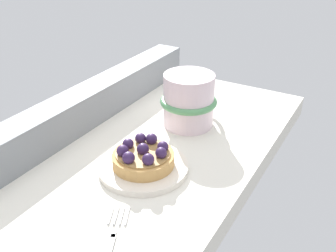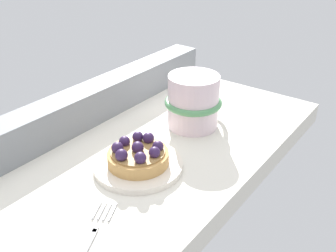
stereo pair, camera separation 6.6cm
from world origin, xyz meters
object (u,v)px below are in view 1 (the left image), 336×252
Objects in this scene: dessert_plate at (144,167)px; dessert_fork at (109,249)px; coffee_mug at (189,100)px; raspberry_tart at (143,156)px.

dessert_plate is 16.95cm from dessert_fork.
coffee_mug is (17.05, 0.96, 4.50)cm from dessert_plate.
coffee_mug is 0.94× the size of dessert_fork.
dessert_plate is 0.92× the size of dessert_fork.
raspberry_tart is at bearing 77.65° from dessert_plate.
raspberry_tart is at bearing -176.86° from coffee_mug.
dessert_fork is (-15.99, -5.63, -0.18)cm from dessert_plate.
dessert_fork is at bearing -160.61° from dessert_plate.
dessert_fork is (-16.00, -5.65, -2.18)cm from raspberry_tart.
raspberry_tart is (0.01, 0.03, 2.00)cm from dessert_plate.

